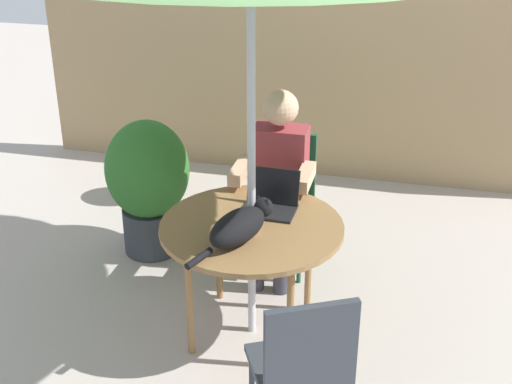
{
  "coord_description": "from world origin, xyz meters",
  "views": [
    {
      "loc": [
        0.83,
        -3.27,
        2.54
      ],
      "look_at": [
        0.0,
        0.1,
        0.85
      ],
      "focal_mm": 49.53,
      "sensor_mm": 36.0,
      "label": 1
    }
  ],
  "objects": [
    {
      "name": "person_seated",
      "position": [
        0.0,
        0.66,
        0.7
      ],
      "size": [
        0.48,
        0.48,
        1.24
      ],
      "color": "maroon",
      "rests_on": "ground"
    },
    {
      "name": "fence_back",
      "position": [
        0.0,
        2.32,
        0.83
      ],
      "size": [
        4.82,
        0.08,
        1.66
      ],
      "primitive_type": "cube",
      "color": "tan",
      "rests_on": "ground"
    },
    {
      "name": "patio_table",
      "position": [
        0.0,
        0.0,
        0.65
      ],
      "size": [
        1.01,
        1.01,
        0.7
      ],
      "color": "olive",
      "rests_on": "ground"
    },
    {
      "name": "potted_plant_near_fence",
      "position": [
        -1.14,
        1.5,
        0.33
      ],
      "size": [
        0.36,
        0.36,
        0.58
      ],
      "color": "#595654",
      "rests_on": "ground"
    },
    {
      "name": "laptop",
      "position": [
        0.06,
        0.22,
        0.77
      ],
      "size": [
        0.31,
        0.26,
        0.21
      ],
      "color": "black",
      "rests_on": "patio_table"
    },
    {
      "name": "potted_plant_by_chair",
      "position": [
        -0.91,
        0.74,
        0.53
      ],
      "size": [
        0.57,
        0.57,
        0.95
      ],
      "color": "#33383D",
      "rests_on": "ground"
    },
    {
      "name": "ground_plane",
      "position": [
        0.0,
        0.0,
        0.0
      ],
      "size": [
        14.0,
        14.0,
        0.0
      ],
      "primitive_type": "plane",
      "color": "#ADA399"
    },
    {
      "name": "chair_empty",
      "position": [
        0.45,
        -0.87,
        0.53
      ],
      "size": [
        0.54,
        0.54,
        0.9
      ],
      "color": "#33383F",
      "rests_on": "ground"
    },
    {
      "name": "cat",
      "position": [
        -0.02,
        -0.17,
        0.79
      ],
      "size": [
        0.34,
        0.61,
        0.17
      ],
      "color": "black",
      "rests_on": "patio_table"
    },
    {
      "name": "chair_occupied",
      "position": [
        0.0,
        0.82,
        0.53
      ],
      "size": [
        0.4,
        0.4,
        0.9
      ],
      "color": "#194C2D",
      "rests_on": "ground"
    }
  ]
}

